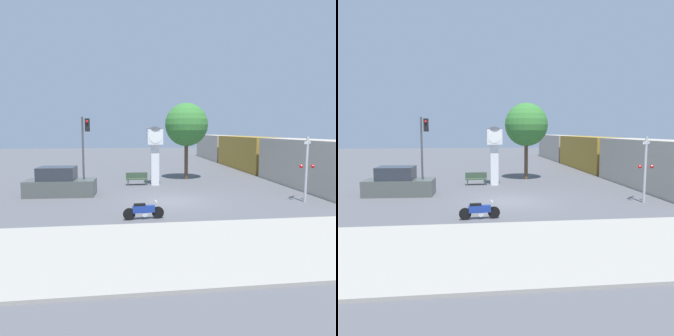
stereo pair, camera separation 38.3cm
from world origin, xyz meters
The scene contains 10 objects.
ground_plane centered at (0.00, 0.00, 0.00)m, with size 120.00×120.00×0.00m, color #56565B.
sidewalk_strip centered at (0.00, -7.64, 0.05)m, with size 36.00×6.00×0.10m.
motorcycle centered at (-1.84, -3.64, 0.40)m, with size 1.87×0.41×0.83m.
clock_tower centered at (-0.44, 5.82, 2.89)m, with size 1.34×1.34×4.33m.
freight_train centered at (10.37, 15.49, 1.70)m, with size 2.80×36.69×3.40m.
traffic_light centered at (-5.07, 2.53, 3.31)m, with size 0.50×0.35×4.86m.
railroad_crossing_signal centered at (7.43, -1.19, 2.02)m, with size 0.90×0.82×3.70m.
street_tree centered at (2.41, 8.46, 4.50)m, with size 3.54×3.54×6.29m.
bench centered at (-1.79, 5.95, 0.49)m, with size 1.60×0.44×0.92m.
parked_car centered at (-6.66, 2.52, 0.75)m, with size 4.27×1.97×1.80m.
Camera 1 is at (-2.65, -18.18, 4.00)m, focal length 35.00 mm.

